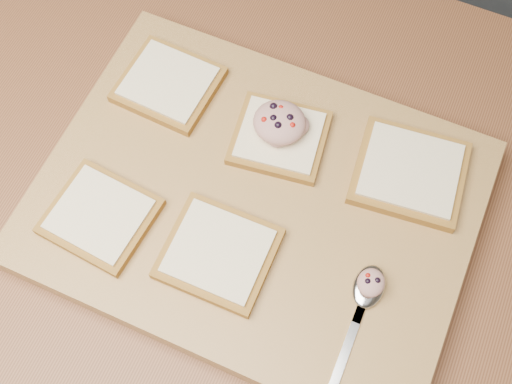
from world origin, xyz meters
The scene contains 11 objects.
ground centered at (0.00, 0.00, 0.00)m, with size 4.00×4.00×0.00m, color #515459.
island_counter centered at (0.00, 0.00, 0.45)m, with size 2.00×0.80×0.90m.
cutting_board centered at (0.11, -0.02, 0.92)m, with size 0.50×0.38×0.04m, color #B1864C.
bread_far_left centered at (-0.05, 0.08, 0.95)m, with size 0.12×0.11×0.02m.
bread_far_center centered at (0.11, 0.07, 0.95)m, with size 0.12×0.11×0.02m.
bread_far_right centered at (0.27, 0.08, 0.95)m, with size 0.14×0.13×0.02m.
bread_near_left centered at (-0.04, -0.11, 0.95)m, with size 0.12×0.11×0.02m.
bread_near_center centered at (0.10, -0.10, 0.95)m, with size 0.12×0.11×0.02m.
tuna_salad_dollop centered at (0.10, 0.07, 0.97)m, with size 0.06×0.06×0.03m.
spoon centered at (0.27, -0.08, 0.95)m, with size 0.04×0.17×0.01m.
spoon_salad centered at (0.27, -0.07, 0.96)m, with size 0.03×0.03×0.02m.
Camera 1 is at (0.23, -0.29, 1.63)m, focal length 45.00 mm.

